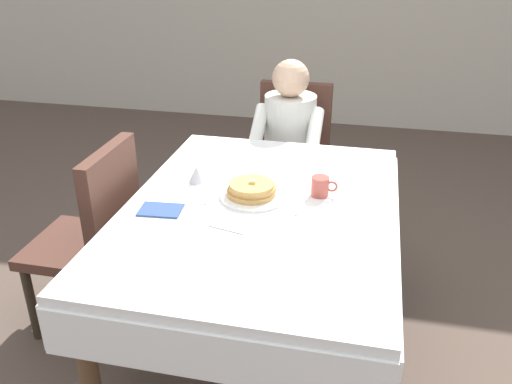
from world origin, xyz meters
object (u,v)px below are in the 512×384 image
(knife_right_of_plate, at_px, (297,204))
(cup_coffee, at_px, (321,186))
(plate_breakfast, at_px, (253,196))
(breakfast_stack, at_px, (252,189))
(diner_person, at_px, (289,138))
(syrup_pitcher, at_px, (197,174))
(dining_table_main, at_px, (260,224))
(chair_left_side, at_px, (96,229))
(fork_left_of_plate, at_px, (209,195))
(chair_diner, at_px, (292,150))
(spoon_near_edge, at_px, (227,229))

(knife_right_of_plate, bearing_deg, cup_coffee, -46.50)
(plate_breakfast, xyz_separation_m, breakfast_stack, (-0.00, -0.00, 0.03))
(knife_right_of_plate, bearing_deg, plate_breakfast, 77.31)
(diner_person, height_order, syrup_pitcher, diner_person)
(plate_breakfast, height_order, breakfast_stack, breakfast_stack)
(knife_right_of_plate, bearing_deg, syrup_pitcher, 68.91)
(dining_table_main, height_order, chair_left_side, chair_left_side)
(dining_table_main, distance_m, fork_left_of_plate, 0.26)
(dining_table_main, distance_m, plate_breakfast, 0.13)
(dining_table_main, xyz_separation_m, chair_diner, (-0.05, 1.17, -0.12))
(diner_person, xyz_separation_m, cup_coffee, (0.28, -0.87, 0.11))
(syrup_pitcher, bearing_deg, chair_left_side, -159.59)
(knife_right_of_plate, bearing_deg, breakfast_stack, 77.48)
(dining_table_main, height_order, knife_right_of_plate, knife_right_of_plate)
(breakfast_stack, distance_m, syrup_pitcher, 0.29)
(dining_table_main, relative_size, plate_breakfast, 5.44)
(plate_breakfast, xyz_separation_m, cup_coffee, (0.28, 0.08, 0.03))
(dining_table_main, xyz_separation_m, syrup_pitcher, (-0.33, 0.16, 0.13))
(syrup_pitcher, xyz_separation_m, spoon_near_edge, (0.24, -0.39, -0.04))
(dining_table_main, relative_size, knife_right_of_plate, 7.62)
(chair_left_side, height_order, breakfast_stack, chair_left_side)
(breakfast_stack, relative_size, cup_coffee, 1.90)
(diner_person, relative_size, chair_left_side, 1.20)
(diner_person, relative_size, plate_breakfast, 4.00)
(plate_breakfast, relative_size, cup_coffee, 2.48)
(chair_left_side, distance_m, plate_breakfast, 0.76)
(spoon_near_edge, bearing_deg, knife_right_of_plate, 63.18)
(chair_diner, bearing_deg, spoon_near_edge, 88.61)
(breakfast_stack, xyz_separation_m, fork_left_of_plate, (-0.19, -0.02, -0.04))
(chair_left_side, xyz_separation_m, syrup_pitcher, (0.44, 0.16, 0.25))
(spoon_near_edge, bearing_deg, dining_table_main, 82.96)
(fork_left_of_plate, relative_size, spoon_near_edge, 1.20)
(cup_coffee, distance_m, syrup_pitcher, 0.56)
(plate_breakfast, bearing_deg, spoon_near_edge, -97.14)
(dining_table_main, xyz_separation_m, diner_person, (-0.05, 1.01, 0.02))
(syrup_pitcher, height_order, spoon_near_edge, syrup_pitcher)
(syrup_pitcher, distance_m, knife_right_of_plate, 0.49)
(dining_table_main, bearing_deg, spoon_near_edge, -110.35)
(cup_coffee, xyz_separation_m, spoon_near_edge, (-0.31, -0.37, -0.04))
(diner_person, xyz_separation_m, fork_left_of_plate, (-0.19, -0.97, 0.07))
(diner_person, xyz_separation_m, knife_right_of_plate, (0.19, -0.97, 0.07))
(chair_diner, height_order, knife_right_of_plate, chair_diner)
(chair_diner, bearing_deg, fork_left_of_plate, 80.53)
(diner_person, bearing_deg, dining_table_main, 92.79)
(plate_breakfast, distance_m, fork_left_of_plate, 0.19)
(diner_person, relative_size, cup_coffee, 9.91)
(diner_person, distance_m, knife_right_of_plate, 0.99)
(plate_breakfast, xyz_separation_m, syrup_pitcher, (-0.28, 0.10, 0.03))
(chair_diner, xyz_separation_m, breakfast_stack, (-0.00, -1.11, 0.25))
(chair_left_side, distance_m, breakfast_stack, 0.76)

